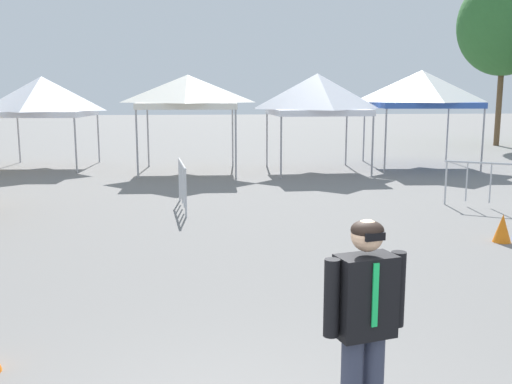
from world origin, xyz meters
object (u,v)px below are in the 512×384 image
crowd_barrier_mid_lot (182,176)px  traffic_cone_lot_center (502,228)px  canopy_tent_behind_left (42,96)px  person_foreground (364,321)px  crowd_barrier_near_person (491,176)px  canopy_tent_right_of_center (421,89)px  canopy_tent_center (188,92)px  tree_behind_tents_right (505,25)px  canopy_tent_behind_right (317,94)px

crowd_barrier_mid_lot → traffic_cone_lot_center: crowd_barrier_mid_lot is taller
canopy_tent_behind_left → person_foreground: canopy_tent_behind_left is taller
canopy_tent_behind_left → crowd_barrier_near_person: 15.17m
traffic_cone_lot_center → canopy_tent_right_of_center: bearing=76.4°
canopy_tent_center → tree_behind_tents_right: size_ratio=0.39×
person_foreground → canopy_tent_behind_left: bearing=110.7°
canopy_tent_behind_left → crowd_barrier_mid_lot: bearing=-57.8°
canopy_tent_center → person_foreground: canopy_tent_center is taller
traffic_cone_lot_center → crowd_barrier_near_person: bearing=66.2°
tree_behind_tents_right → traffic_cone_lot_center: tree_behind_tents_right is taller
crowd_barrier_mid_lot → canopy_tent_behind_left: bearing=122.2°
tree_behind_tents_right → crowd_barrier_near_person: size_ratio=4.70×
canopy_tent_right_of_center → crowd_barrier_near_person: canopy_tent_right_of_center is taller
canopy_tent_behind_left → crowd_barrier_mid_lot: canopy_tent_behind_left is taller
canopy_tent_behind_left → canopy_tent_center: (5.17, -1.74, 0.16)m
canopy_tent_behind_left → crowd_barrier_near_person: bearing=-35.6°
canopy_tent_behind_right → person_foreground: size_ratio=1.86×
canopy_tent_behind_left → canopy_tent_behind_right: 9.72m
canopy_tent_center → canopy_tent_right_of_center: 8.39m
canopy_tent_center → canopy_tent_behind_right: canopy_tent_behind_right is taller
crowd_barrier_mid_lot → traffic_cone_lot_center: size_ratio=4.08×
canopy_tent_behind_right → traffic_cone_lot_center: canopy_tent_behind_right is taller
canopy_tent_right_of_center → crowd_barrier_mid_lot: 11.21m
canopy_tent_center → tree_behind_tents_right: (15.59, 8.60, 3.32)m
canopy_tent_behind_left → crowd_barrier_near_person: (12.25, -8.77, -1.79)m
canopy_tent_center → canopy_tent_behind_right: size_ratio=1.00×
canopy_tent_center → canopy_tent_behind_right: (4.35, -0.23, -0.08)m
crowd_barrier_mid_lot → crowd_barrier_near_person: size_ratio=1.15×
tree_behind_tents_right → crowd_barrier_mid_lot: tree_behind_tents_right is taller
person_foreground → crowd_barrier_mid_lot: (-1.55, 9.49, -0.28)m
canopy_tent_behind_left → canopy_tent_right_of_center: canopy_tent_right_of_center is taller
canopy_tent_right_of_center → canopy_tent_behind_right: bearing=-166.4°
canopy_tent_behind_right → crowd_barrier_mid_lot: 7.78m
canopy_tent_behind_right → crowd_barrier_mid_lot: (-4.42, -6.13, -1.87)m
crowd_barrier_near_person → canopy_tent_behind_right: bearing=111.9°
canopy_tent_behind_left → canopy_tent_behind_right: bearing=-11.7°
tree_behind_tents_right → canopy_tent_behind_left: bearing=-161.7°
canopy_tent_behind_right → person_foreground: (-2.87, -15.61, -1.59)m
person_foreground → tree_behind_tents_right: size_ratio=0.21×
canopy_tent_behind_right → canopy_tent_right_of_center: (4.01, 0.97, 0.19)m
canopy_tent_behind_left → canopy_tent_right_of_center: bearing=-4.2°
canopy_tent_behind_right → canopy_tent_right_of_center: size_ratio=0.89×
canopy_tent_behind_left → crowd_barrier_near_person: canopy_tent_behind_left is taller
canopy_tent_behind_right → canopy_tent_behind_left: bearing=168.3°
traffic_cone_lot_center → tree_behind_tents_right: bearing=62.2°
crowd_barrier_near_person → canopy_tent_center: bearing=135.2°
canopy_tent_behind_left → canopy_tent_right_of_center: 13.57m
person_foreground → tree_behind_tents_right: 28.66m
person_foreground → canopy_tent_right_of_center: bearing=67.5°
crowd_barrier_mid_lot → traffic_cone_lot_center: bearing=-32.6°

